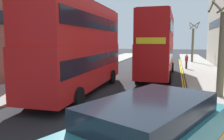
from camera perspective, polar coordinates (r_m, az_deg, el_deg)
The scene contains 9 objects.
sidewalk_right at distance 16.84m, azimuth 25.09°, elevation -4.44°, with size 4.00×80.00×0.14m, color #9E9991.
sidewalk_left at distance 19.44m, azimuth -16.17°, elevation -2.53°, with size 4.00×80.00×0.14m, color #9E9991.
kerb_line_outer at distance 14.67m, azimuth 18.21°, elevation -6.04°, with size 0.10×56.00×0.01m, color yellow.
kerb_line_inner at distance 14.66m, azimuth 17.59°, elevation -6.02°, with size 0.10×56.00×0.01m, color yellow.
double_decker_bus_away at distance 14.72m, azimuth -7.95°, elevation 6.19°, with size 2.93×10.85×5.64m.
double_decker_bus_oncoming at distance 21.22m, azimuth 11.28°, elevation 6.46°, with size 2.89×10.84×5.64m.
pedestrian_far at distance 27.13m, azimuth 18.02°, elevation 2.09°, with size 0.34×0.22×1.62m.
street_tree_near at distance 36.12m, azimuth 19.45°, elevation 6.40°, with size 1.50×1.51×5.85m.
street_tree_mid at distance 14.28m, azimuth 25.66°, elevation 4.55°, with size 1.61×1.59×5.68m.
Camera 1 is at (3.63, -0.27, 3.31)m, focal length 36.78 mm.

